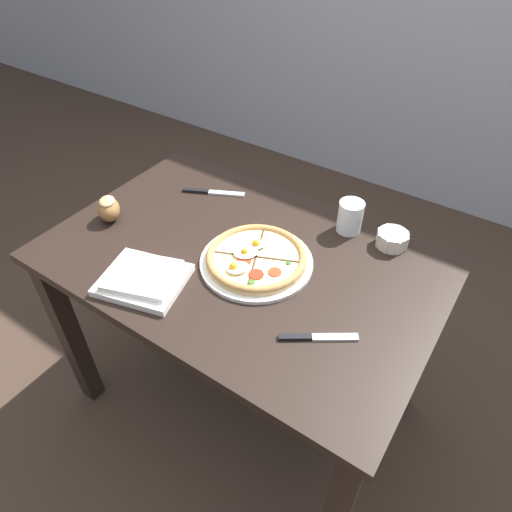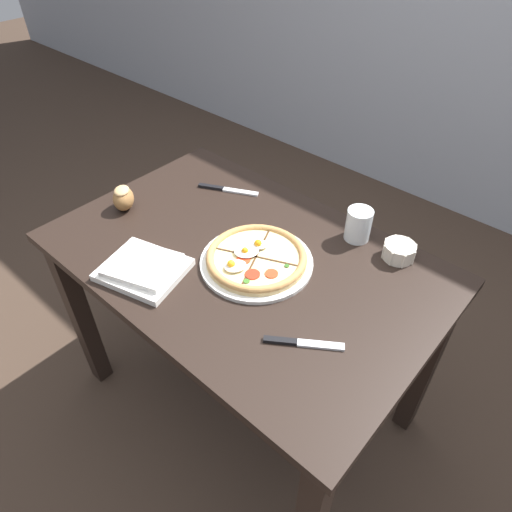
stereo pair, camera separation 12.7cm
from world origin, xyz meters
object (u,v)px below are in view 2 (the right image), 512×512
at_px(ramekin_bowl, 399,251).
at_px(bread_piece_near, 123,198).
at_px(knife_spare, 227,190).
at_px(water_glass, 358,226).
at_px(pizza, 256,259).
at_px(napkin_folded, 143,268).
at_px(knife_main, 303,343).
at_px(dining_table, 243,285).

height_order(ramekin_bowl, bread_piece_near, bread_piece_near).
xyz_separation_m(bread_piece_near, knife_spare, (0.18, 0.30, -0.04)).
bearing_deg(water_glass, pizza, -117.11).
distance_m(napkin_folded, water_glass, 0.63).
xyz_separation_m(pizza, water_glass, (0.15, 0.29, 0.02)).
bearing_deg(knife_main, pizza, 118.60).
xyz_separation_m(dining_table, knife_spare, (-0.27, 0.21, 0.13)).
relative_size(dining_table, water_glass, 11.35).
xyz_separation_m(knife_main, water_glass, (-0.12, 0.43, 0.04)).
distance_m(dining_table, ramekin_bowl, 0.47).
height_order(pizza, knife_main, pizza).
distance_m(bread_piece_near, knife_spare, 0.35).
bearing_deg(pizza, dining_table, 176.95).
distance_m(dining_table, knife_main, 0.37).
xyz_separation_m(dining_table, bread_piece_near, (-0.45, -0.08, 0.16)).
bearing_deg(napkin_folded, dining_table, 56.39).
bearing_deg(dining_table, pizza, -3.05).
bearing_deg(knife_main, dining_table, 122.08).
relative_size(napkin_folded, knife_spare, 1.30).
relative_size(ramekin_bowl, water_glass, 0.97).
distance_m(bread_piece_near, water_glass, 0.75).
height_order(dining_table, pizza, pizza).
bearing_deg(pizza, knife_spare, 146.29).
bearing_deg(knife_main, water_glass, 71.33).
distance_m(pizza, napkin_folded, 0.31).
height_order(bread_piece_near, knife_spare, bread_piece_near).
height_order(dining_table, ramekin_bowl, ramekin_bowl).
distance_m(ramekin_bowl, knife_main, 0.43).
xyz_separation_m(ramekin_bowl, knife_spare, (-0.61, -0.08, -0.02)).
bearing_deg(dining_table, knife_main, -23.36).
bearing_deg(dining_table, napkin_folded, -123.61).
xyz_separation_m(ramekin_bowl, napkin_folded, (-0.49, -0.52, -0.01)).
bearing_deg(knife_spare, dining_table, -64.39).
bearing_deg(water_glass, knife_main, -74.11).
relative_size(bread_piece_near, water_glass, 1.09).
bearing_deg(knife_spare, ramekin_bowl, -19.01).
bearing_deg(bread_piece_near, pizza, 9.16).
xyz_separation_m(bread_piece_near, water_glass, (0.65, 0.37, 0.00)).
bearing_deg(ramekin_bowl, bread_piece_near, -154.62).
height_order(bread_piece_near, knife_main, bread_piece_near).
distance_m(napkin_folded, knife_main, 0.49).
relative_size(napkin_folded, water_glass, 2.60).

